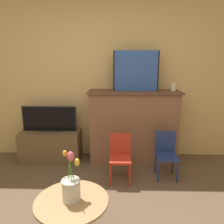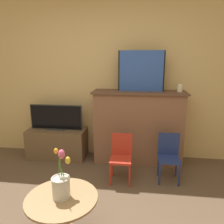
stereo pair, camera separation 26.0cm
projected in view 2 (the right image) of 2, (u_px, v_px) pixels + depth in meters
The scene contains 10 objects.
wall_back at pixel (106, 75), 3.51m from camera, with size 8.00×0.06×2.70m.
fireplace_mantel at pixel (138, 126), 3.40m from camera, with size 1.39×0.46×1.13m.
painting at pixel (141, 71), 3.20m from camera, with size 0.68×0.03×0.59m.
mantel_candle at pixel (180, 88), 3.18m from camera, with size 0.07×0.07×0.11m.
tv_stand at pixel (58, 143), 3.62m from camera, with size 0.94×0.42×0.48m.
tv_monitor at pixel (56, 118), 3.52m from camera, with size 0.86×0.12×0.41m.
chair_red at pixel (121, 155), 2.90m from camera, with size 0.28×0.28×0.63m.
chair_blue at pixel (169, 154), 2.91m from camera, with size 0.28×0.28×0.63m.
side_table at pixel (63, 212), 1.92m from camera, with size 0.63×0.63×0.43m.
vase_tulips at pixel (61, 184), 1.87m from camera, with size 0.16×0.19×0.42m.
Camera 2 is at (0.54, -1.39, 1.59)m, focal length 35.00 mm.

